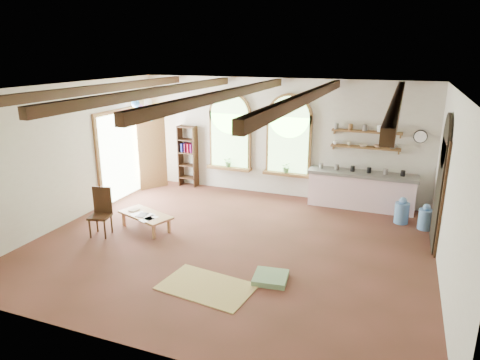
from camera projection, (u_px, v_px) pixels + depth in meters
The scene contains 27 objects.
floor at pixel (230, 244), 8.96m from camera, with size 8.00×8.00×0.00m, color brown.
ceiling_beams at pixel (229, 94), 8.06m from camera, with size 6.20×6.80×0.18m, color #351C11, non-canonical shape.
window_left at pixel (230, 134), 12.03m from camera, with size 1.30×0.28×2.20m.
window_right at pixel (289, 138), 11.44m from camera, with size 1.30×0.28×2.20m.
left_doorway at pixel (120, 156), 11.59m from camera, with size 0.10×1.90×2.50m, color brown.
right_doorway at pixel (439, 194), 8.63m from camera, with size 0.10×1.30×2.40m, color black.
kitchen_counter at pixel (361, 190), 10.89m from camera, with size 2.68×0.62×0.94m.
wall_shelf_lower at pixel (365, 147), 10.74m from camera, with size 1.70×0.24×0.04m, color brown.
wall_shelf_upper at pixel (367, 132), 10.62m from camera, with size 1.70×0.24×0.04m, color brown.
wall_clock at pixel (420, 137), 10.27m from camera, with size 0.32×0.32×0.04m, color black.
bookshelf at pixel (188, 156), 12.59m from camera, with size 0.53×0.32×1.80m.
coffee_table at pixel (145, 216), 9.61m from camera, with size 1.41×0.99×0.37m.
side_chair at pixel (101, 222), 9.31m from camera, with size 0.50×0.50×1.05m.
floor_mat at pixel (207, 287), 7.32m from camera, with size 1.57×0.97×0.02m, color tan.
floor_cushion at pixel (271, 278), 7.52m from camera, with size 0.58×0.58×0.10m, color #67895E.
water_jug_a at pixel (402, 212), 9.98m from camera, with size 0.33×0.33×0.63m.
water_jug_b at pixel (425, 218), 9.63m from camera, with size 0.31×0.31×0.60m.
balloon_cluster at pixel (145, 111), 11.51m from camera, with size 0.73×0.79×1.14m.
table_book at pixel (131, 209), 9.85m from camera, with size 0.17×0.25×0.02m, color olive.
tablet at pixel (142, 215), 9.52m from camera, with size 0.19×0.27×0.01m, color black.
potted_plant_left at pixel (229, 162), 12.16m from camera, with size 0.27×0.23×0.30m, color #598C4C.
potted_plant_right at pixel (287, 167), 11.58m from camera, with size 0.27×0.23×0.30m, color #598C4C.
shelf_cup_a at pixel (335, 142), 10.98m from camera, with size 0.12×0.10×0.10m, color white.
shelf_cup_b at pixel (349, 144), 10.86m from camera, with size 0.10×0.10×0.09m, color beige.
shelf_bowl_a at pixel (363, 145), 10.74m from camera, with size 0.22×0.22×0.05m, color beige.
shelf_bowl_b at pixel (378, 146), 10.62m from camera, with size 0.20×0.20×0.06m, color #8C664C.
shelf_vase at pixel (393, 145), 10.48m from camera, with size 0.18×0.18×0.19m, color slate.
Camera 1 is at (3.12, -7.57, 3.88)m, focal length 32.00 mm.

